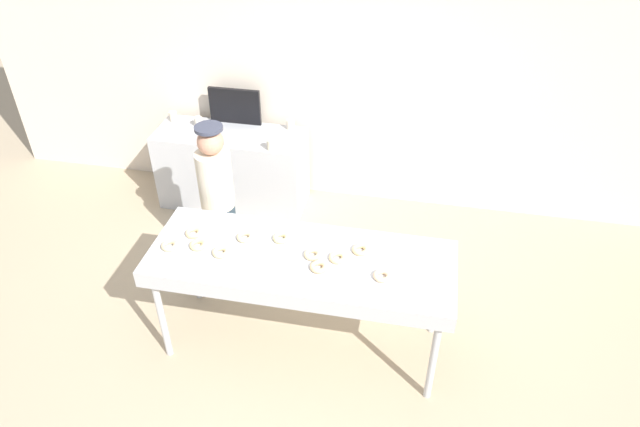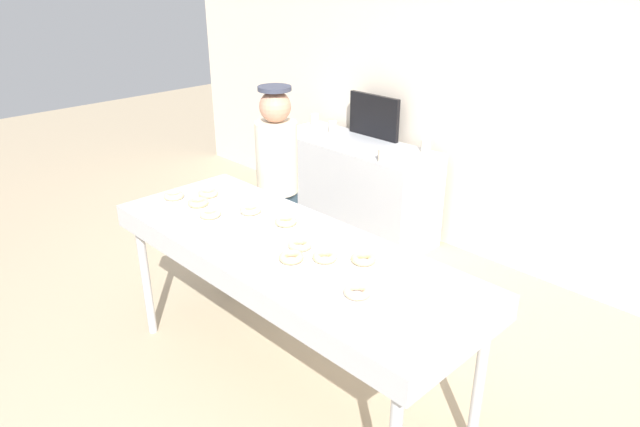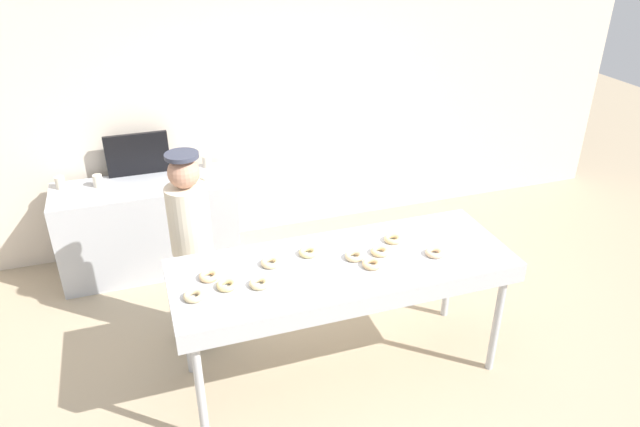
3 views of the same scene
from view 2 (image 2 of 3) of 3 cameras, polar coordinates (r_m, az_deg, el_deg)
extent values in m
plane|color=tan|center=(3.68, -2.94, -16.26)|extent=(16.00, 16.00, 0.00)
cube|color=beige|center=(4.73, 18.84, 14.40)|extent=(8.00, 0.12, 3.38)
cube|color=#B7BABF|center=(3.19, -3.27, -4.10)|extent=(2.31, 0.84, 0.14)
cube|color=slate|center=(3.17, -3.28, -3.64)|extent=(1.96, 0.59, 0.08)
cylinder|color=#B7BABF|center=(4.03, -16.86, -6.43)|extent=(0.06, 0.06, 0.81)
cylinder|color=#B7BABF|center=(4.33, -9.02, -3.42)|extent=(0.06, 0.06, 0.81)
cylinder|color=#B7BABF|center=(3.13, 15.45, -16.15)|extent=(0.06, 0.06, 0.81)
torus|color=#EFD48A|center=(3.38, -3.41, -0.76)|extent=(0.15, 0.15, 0.04)
torus|color=#F8CE8B|center=(2.98, 0.49, -4.29)|extent=(0.17, 0.17, 0.04)
torus|color=beige|center=(3.10, -2.01, -3.10)|extent=(0.17, 0.17, 0.04)
torus|color=#F9CA8A|center=(3.85, -11.03, 2.00)|extent=(0.18, 0.18, 0.04)
torus|color=#F5CB86|center=(2.97, 4.33, -4.48)|extent=(0.15, 0.15, 0.04)
torus|color=beige|center=(3.86, -14.31, 1.74)|extent=(0.16, 0.16, 0.04)
torus|color=#F1C385|center=(2.98, -2.87, -4.35)|extent=(0.17, 0.17, 0.04)
torus|color=beige|center=(3.53, -10.84, -0.01)|extent=(0.18, 0.18, 0.04)
torus|color=#F2D284|center=(3.71, -11.99, 1.08)|extent=(0.18, 0.18, 0.04)
torus|color=beige|center=(2.69, 3.72, -7.72)|extent=(0.18, 0.18, 0.04)
torus|color=beige|center=(3.55, -6.91, 0.37)|extent=(0.15, 0.15, 0.04)
cube|color=#263947|center=(4.44, -4.06, -2.52)|extent=(0.24, 0.18, 0.80)
cylinder|color=beige|center=(4.19, -4.32, 5.57)|extent=(0.30, 0.30, 0.52)
sphere|color=tan|center=(4.09, -4.48, 10.53)|extent=(0.22, 0.22, 0.22)
cylinder|color=#333747|center=(4.06, -4.54, 12.27)|extent=(0.24, 0.24, 0.03)
cube|color=#B7BABF|center=(5.35, 3.37, 2.63)|extent=(1.58, 0.60, 0.86)
cylinder|color=beige|center=(5.50, 1.28, 8.59)|extent=(0.08, 0.08, 0.11)
cylinder|color=beige|center=(5.00, 10.46, 6.62)|extent=(0.08, 0.08, 0.11)
cylinder|color=beige|center=(4.70, 6.27, 5.75)|extent=(0.08, 0.08, 0.11)
cylinder|color=beige|center=(5.76, -0.52, 9.30)|extent=(0.08, 0.08, 0.11)
cube|color=black|center=(5.34, 5.37, 9.59)|extent=(0.56, 0.04, 0.39)
camera|label=1|loc=(2.36, -106.07, 32.71)|focal=32.29mm
camera|label=3|loc=(3.63, -71.30, 20.18)|focal=32.79mm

